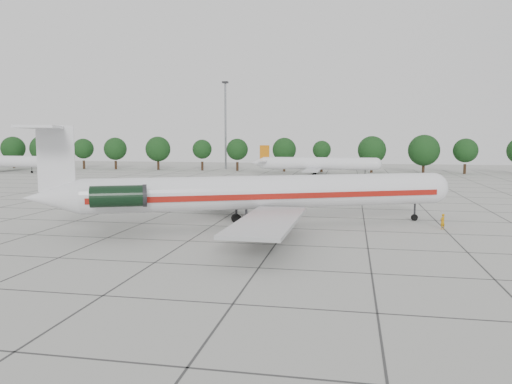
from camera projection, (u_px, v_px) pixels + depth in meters
ground at (287, 228)px, 51.74m from camera, size 260.00×260.00×0.00m
apron_joints at (301, 208)px, 66.39m from camera, size 170.00×170.00×0.02m
main_airliner at (247, 192)px, 51.88m from camera, size 43.11×32.41×10.54m
ground_crew at (443, 222)px, 51.15m from camera, size 0.70×0.68×1.63m
bg_airliner_c at (318, 164)px, 122.08m from camera, size 28.24×27.20×7.40m
tree_line at (284, 150)px, 136.24m from camera, size 249.86×8.44×10.22m
floodlight_mast at (225, 120)px, 145.59m from camera, size 1.60×1.60×25.45m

